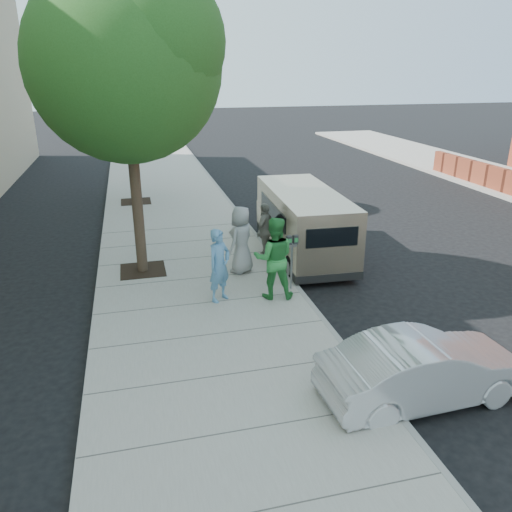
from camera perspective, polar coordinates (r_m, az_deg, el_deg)
name	(u,v)px	position (r m, az deg, el deg)	size (l,w,h in m)	color
ground	(245,304)	(12.05, -1.28, -5.50)	(120.00, 120.00, 0.00)	black
sidewalk	(203,306)	(11.86, -6.03, -5.67)	(5.00, 60.00, 0.15)	gray
curb_face	(302,295)	(12.38, 5.24, -4.44)	(0.12, 60.00, 0.16)	gray
tree_near	(126,57)	(12.93, -14.60, 21.13)	(4.62, 4.60, 7.53)	black
tree_far	(126,79)	(20.54, -14.59, 18.95)	(3.92, 3.80, 6.49)	black
parking_meter	(292,251)	(12.15, 4.13, 0.63)	(0.30, 0.13, 1.39)	gray
van	(303,222)	(14.85, 5.37, 3.94)	(2.03, 5.41, 1.98)	beige
sedan	(425,369)	(9.04, 18.72, -12.14)	(1.25, 3.60, 1.19)	#BABBC2
person_officer	(219,265)	(11.59, -4.21, -1.08)	(0.64, 0.42, 1.75)	#5387B1
person_green_shirt	(274,258)	(11.69, 2.05, -0.24)	(0.96, 0.75, 1.98)	#2C883C
person_gray_shirt	(241,240)	(13.18, -1.71, 1.86)	(0.89, 0.58, 1.81)	gray
person_striped_polo	(265,230)	(14.29, 1.05, 2.96)	(0.94, 0.39, 1.61)	gray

